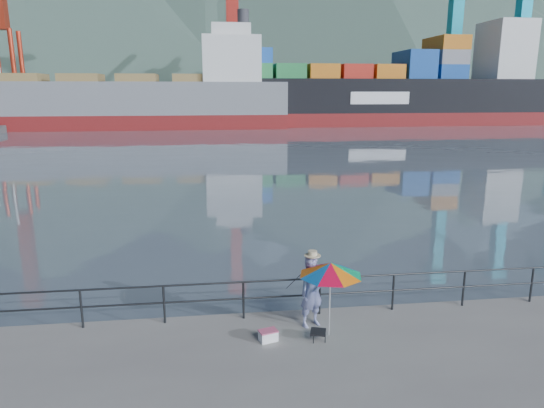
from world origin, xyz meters
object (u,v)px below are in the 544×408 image
at_px(bulk_carrier, 149,100).
at_px(beach_umbrella, 331,269).
at_px(fisherman, 312,291).
at_px(cooler_bag, 268,336).
at_px(container_ship, 379,90).

bearing_deg(bulk_carrier, beach_umbrella, -80.16).
xyz_separation_m(beach_umbrella, bulk_carrier, (-12.10, 69.79, 2.51)).
xyz_separation_m(fisherman, cooler_bag, (-1.17, -0.64, -0.79)).
bearing_deg(cooler_bag, bulk_carrier, 82.74).
xyz_separation_m(fisherman, container_ship, (27.38, 73.31, 4.89)).
bearing_deg(bulk_carrier, container_ship, 5.94).
xyz_separation_m(beach_umbrella, container_ship, (27.07, 73.87, 4.11)).
xyz_separation_m(cooler_bag, bulk_carrier, (-10.62, 69.87, 4.07)).
xyz_separation_m(cooler_bag, container_ship, (28.55, 73.94, 5.68)).
height_order(beach_umbrella, cooler_bag, beach_umbrella).
bearing_deg(fisherman, beach_umbrella, -83.69).
distance_m(fisherman, container_ship, 78.41).
xyz_separation_m(beach_umbrella, cooler_bag, (-1.48, -0.08, -1.57)).
distance_m(cooler_bag, bulk_carrier, 70.79).
bearing_deg(cooler_bag, fisherman, 12.73).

